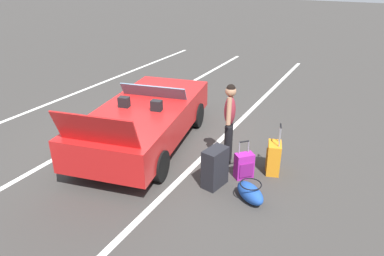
% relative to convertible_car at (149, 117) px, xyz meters
% --- Properties ---
extents(ground_plane, '(80.00, 80.00, 0.00)m').
position_rel_convertible_car_xyz_m(ground_plane, '(-0.19, -0.04, -0.59)').
color(ground_plane, '#383533').
extents(lot_line_near, '(18.00, 0.12, 0.01)m').
position_rel_convertible_car_xyz_m(lot_line_near, '(-0.19, -1.43, -0.59)').
color(lot_line_near, silver).
rests_on(lot_line_near, ground_plane).
extents(lot_line_mid, '(18.00, 0.12, 0.01)m').
position_rel_convertible_car_xyz_m(lot_line_mid, '(-0.19, 1.27, -0.59)').
color(lot_line_mid, silver).
rests_on(lot_line_mid, ground_plane).
extents(lot_line_far, '(18.00, 0.12, 0.01)m').
position_rel_convertible_car_xyz_m(lot_line_far, '(-0.19, 3.97, -0.59)').
color(lot_line_far, silver).
rests_on(lot_line_far, ground_plane).
extents(convertible_car, '(4.40, 2.54, 1.52)m').
position_rel_convertible_car_xyz_m(convertible_car, '(0.00, 0.00, 0.00)').
color(convertible_car, red).
rests_on(convertible_car, ground_plane).
extents(suitcase_large_black, '(0.52, 0.38, 0.74)m').
position_rel_convertible_car_xyz_m(suitcase_large_black, '(-0.96, -2.07, -0.22)').
color(suitcase_large_black, black).
rests_on(suitcase_large_black, ground_plane).
extents(suitcase_medium_bright, '(0.45, 0.35, 1.00)m').
position_rel_convertible_car_xyz_m(suitcase_medium_bright, '(-0.01, -2.88, -0.28)').
color(suitcase_medium_bright, orange).
rests_on(suitcase_medium_bright, ground_plane).
extents(suitcase_small_carryon, '(0.38, 0.38, 0.75)m').
position_rel_convertible_car_xyz_m(suitcase_small_carryon, '(-0.46, -2.45, -0.34)').
color(suitcase_small_carryon, '#991E8C').
rests_on(suitcase_small_carryon, ground_plane).
extents(duffel_bag, '(0.62, 0.69, 0.34)m').
position_rel_convertible_car_xyz_m(duffel_bag, '(-1.10, -2.81, -0.43)').
color(duffel_bag, '#1E479E').
rests_on(duffel_bag, ground_plane).
extents(traveler_person, '(0.60, 0.30, 1.65)m').
position_rel_convertible_car_xyz_m(traveler_person, '(-0.03, -1.95, 0.34)').
color(traveler_person, black).
rests_on(traveler_person, ground_plane).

